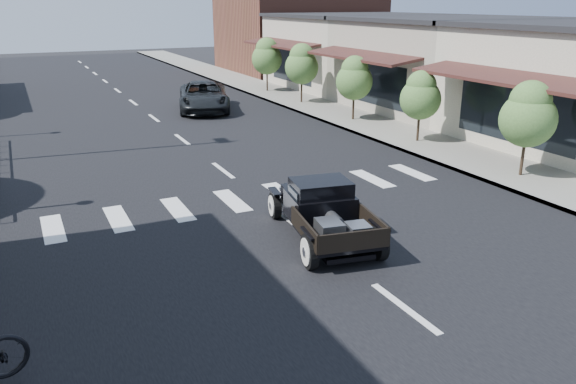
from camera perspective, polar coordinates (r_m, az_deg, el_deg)
name	(u,v)px	position (r m, az deg, el deg)	size (l,w,h in m)	color
ground	(325,249)	(13.12, 3.81, -5.75)	(120.00, 120.00, 0.00)	black
road	(164,126)	(26.58, -12.47, 6.56)	(14.00, 80.00, 0.02)	black
road_markings	(197,151)	(21.88, -9.26, 4.14)	(12.00, 60.00, 0.06)	silver
sidewalk_right	(325,110)	(29.67, 3.79, 8.33)	(3.00, 80.00, 0.15)	gray
storefront_mid	(452,65)	(31.54, 16.31, 12.25)	(10.00, 9.00, 4.50)	#A9A08E
storefront_far	(359,52)	(38.67, 7.22, 13.91)	(10.00, 9.00, 4.50)	beige
far_building_right	(298,27)	(47.51, 0.99, 16.44)	(11.00, 10.00, 7.00)	brown
small_tree_a	(526,131)	(19.21, 23.05, 5.76)	(1.74, 1.74, 2.90)	#476E32
small_tree_b	(420,107)	(22.93, 13.23, 8.37)	(1.61, 1.61, 2.68)	#476E32
small_tree_c	(354,89)	(26.77, 6.72, 10.35)	(1.70, 1.70, 2.84)	#476E32
small_tree_d	(302,74)	(31.34, 1.39, 11.88)	(1.83, 1.83, 3.05)	#476E32
small_tree_e	(267,65)	(35.53, -2.15, 12.74)	(1.87, 1.87, 3.11)	#476E32
hotrod_pickup	(323,210)	(13.39, 3.57, -1.87)	(1.95, 4.17, 1.45)	black
second_car	(204,97)	(29.97, -8.56, 9.56)	(2.46, 5.33, 1.48)	black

